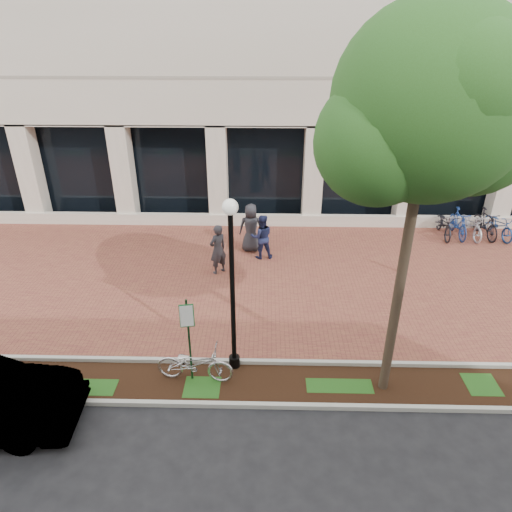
{
  "coord_description": "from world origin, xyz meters",
  "views": [
    {
      "loc": [
        0.06,
        -13.7,
        7.9
      ],
      "look_at": [
        -0.25,
        -0.8,
        1.23
      ],
      "focal_mm": 32.0,
      "sensor_mm": 36.0,
      "label": 1
    }
  ],
  "objects_px": {
    "pedestrian_mid": "(262,237)",
    "street_tree": "(431,116)",
    "lamppost": "(232,280)",
    "bollard": "(401,261)",
    "bike_rack_cluster": "(472,224)",
    "parking_sign": "(188,330)",
    "pedestrian_left": "(218,249)",
    "pedestrian_right": "(251,228)",
    "locked_bicycle": "(195,363)"
  },
  "relations": [
    {
      "from": "pedestrian_mid",
      "to": "pedestrian_right",
      "type": "xyz_separation_m",
      "value": [
        -0.41,
        0.59,
        0.09
      ]
    },
    {
      "from": "bollard",
      "to": "locked_bicycle",
      "type": "bearing_deg",
      "value": -138.88
    },
    {
      "from": "bike_rack_cluster",
      "to": "parking_sign",
      "type": "bearing_deg",
      "value": -141.95
    },
    {
      "from": "lamppost",
      "to": "pedestrian_mid",
      "type": "bearing_deg",
      "value": 84.23
    },
    {
      "from": "bollard",
      "to": "bike_rack_cluster",
      "type": "relative_size",
      "value": 0.28
    },
    {
      "from": "parking_sign",
      "to": "pedestrian_left",
      "type": "relative_size",
      "value": 1.28
    },
    {
      "from": "parking_sign",
      "to": "pedestrian_left",
      "type": "bearing_deg",
      "value": 78.39
    },
    {
      "from": "parking_sign",
      "to": "bike_rack_cluster",
      "type": "height_order",
      "value": "parking_sign"
    },
    {
      "from": "parking_sign",
      "to": "pedestrian_left",
      "type": "distance_m",
      "value": 5.42
    },
    {
      "from": "lamppost",
      "to": "pedestrian_mid",
      "type": "relative_size",
      "value": 2.67
    },
    {
      "from": "lamppost",
      "to": "pedestrian_left",
      "type": "bearing_deg",
      "value": 100.21
    },
    {
      "from": "bike_rack_cluster",
      "to": "pedestrian_right",
      "type": "bearing_deg",
      "value": -172.88
    },
    {
      "from": "pedestrian_mid",
      "to": "street_tree",
      "type": "bearing_deg",
      "value": 106.05
    },
    {
      "from": "pedestrian_mid",
      "to": "bollard",
      "type": "distance_m",
      "value": 4.99
    },
    {
      "from": "parking_sign",
      "to": "pedestrian_mid",
      "type": "height_order",
      "value": "parking_sign"
    },
    {
      "from": "pedestrian_mid",
      "to": "parking_sign",
      "type": "bearing_deg",
      "value": 67.42
    },
    {
      "from": "lamppost",
      "to": "locked_bicycle",
      "type": "height_order",
      "value": "lamppost"
    },
    {
      "from": "pedestrian_right",
      "to": "bollard",
      "type": "bearing_deg",
      "value": 164.16
    },
    {
      "from": "parking_sign",
      "to": "bollard",
      "type": "relative_size",
      "value": 2.67
    },
    {
      "from": "street_tree",
      "to": "pedestrian_left",
      "type": "height_order",
      "value": "street_tree"
    },
    {
      "from": "parking_sign",
      "to": "street_tree",
      "type": "relative_size",
      "value": 0.28
    },
    {
      "from": "pedestrian_left",
      "to": "bike_rack_cluster",
      "type": "bearing_deg",
      "value": 156.73
    },
    {
      "from": "lamppost",
      "to": "locked_bicycle",
      "type": "relative_size",
      "value": 2.4
    },
    {
      "from": "pedestrian_mid",
      "to": "bike_rack_cluster",
      "type": "xyz_separation_m",
      "value": [
        8.53,
        2.1,
        -0.31
      ]
    },
    {
      "from": "street_tree",
      "to": "pedestrian_left",
      "type": "bearing_deg",
      "value": 129.7
    },
    {
      "from": "lamppost",
      "to": "bike_rack_cluster",
      "type": "xyz_separation_m",
      "value": [
        9.15,
        8.18,
        -2.03
      ]
    },
    {
      "from": "street_tree",
      "to": "locked_bicycle",
      "type": "distance_m",
      "value": 7.49
    },
    {
      "from": "locked_bicycle",
      "to": "bike_rack_cluster",
      "type": "xyz_separation_m",
      "value": [
        10.07,
        8.69,
        0.04
      ]
    },
    {
      "from": "parking_sign",
      "to": "locked_bicycle",
      "type": "xyz_separation_m",
      "value": [
        0.09,
        -0.01,
        -0.99
      ]
    },
    {
      "from": "parking_sign",
      "to": "bike_rack_cluster",
      "type": "relative_size",
      "value": 0.75
    },
    {
      "from": "pedestrian_left",
      "to": "pedestrian_mid",
      "type": "relative_size",
      "value": 1.07
    },
    {
      "from": "lamppost",
      "to": "pedestrian_right",
      "type": "bearing_deg",
      "value": 88.26
    },
    {
      "from": "lamppost",
      "to": "bike_rack_cluster",
      "type": "relative_size",
      "value": 1.47
    },
    {
      "from": "pedestrian_left",
      "to": "bike_rack_cluster",
      "type": "xyz_separation_m",
      "value": [
        10.03,
        3.29,
        -0.37
      ]
    },
    {
      "from": "locked_bicycle",
      "to": "pedestrian_left",
      "type": "height_order",
      "value": "pedestrian_left"
    },
    {
      "from": "locked_bicycle",
      "to": "pedestrian_mid",
      "type": "xyz_separation_m",
      "value": [
        1.54,
        6.59,
        0.35
      ]
    },
    {
      "from": "lamppost",
      "to": "bollard",
      "type": "xyz_separation_m",
      "value": [
        5.49,
        5.09,
        -2.12
      ]
    },
    {
      "from": "pedestrian_mid",
      "to": "pedestrian_left",
      "type": "bearing_deg",
      "value": 29.86
    },
    {
      "from": "street_tree",
      "to": "bike_rack_cluster",
      "type": "bearing_deg",
      "value": 58.3
    },
    {
      "from": "street_tree",
      "to": "locked_bicycle",
      "type": "bearing_deg",
      "value": 178.47
    },
    {
      "from": "pedestrian_right",
      "to": "bike_rack_cluster",
      "type": "xyz_separation_m",
      "value": [
        8.95,
        1.51,
        -0.4
      ]
    },
    {
      "from": "pedestrian_mid",
      "to": "pedestrian_right",
      "type": "distance_m",
      "value": 0.73
    },
    {
      "from": "pedestrian_right",
      "to": "bollard",
      "type": "relative_size",
      "value": 2.17
    },
    {
      "from": "street_tree",
      "to": "lamppost",
      "type": "bearing_deg",
      "value": 170.26
    },
    {
      "from": "locked_bicycle",
      "to": "pedestrian_left",
      "type": "relative_size",
      "value": 1.05
    },
    {
      "from": "locked_bicycle",
      "to": "pedestrian_mid",
      "type": "relative_size",
      "value": 1.12
    },
    {
      "from": "street_tree",
      "to": "bollard",
      "type": "height_order",
      "value": "street_tree"
    },
    {
      "from": "street_tree",
      "to": "pedestrian_mid",
      "type": "relative_size",
      "value": 4.94
    },
    {
      "from": "lamppost",
      "to": "pedestrian_left",
      "type": "relative_size",
      "value": 2.51
    },
    {
      "from": "bike_rack_cluster",
      "to": "lamppost",
      "type": "bearing_deg",
      "value": -140.65
    }
  ]
}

